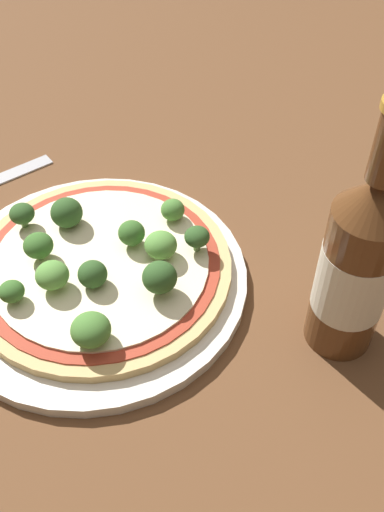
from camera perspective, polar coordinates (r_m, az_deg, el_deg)
name	(u,v)px	position (r m, az deg, el deg)	size (l,w,h in m)	color
ground_plane	(103,290)	(0.59, -8.48, -3.21)	(3.00, 3.00, 0.00)	brown
plate	(101,277)	(0.59, -8.69, -1.96)	(0.29, 0.29, 0.01)	silver
pizza	(101,266)	(0.58, -8.68, -0.97)	(0.25, 0.25, 0.01)	tan
broccoli_floret_0	(161,245)	(0.56, -2.99, 1.05)	(0.03, 0.03, 0.03)	#6B8E51
broccoli_floret_1	(12,292)	(0.55, -16.80, -3.27)	(0.02, 0.02, 0.02)	#6B8E51
broccoli_floret_2	(91,330)	(0.51, -9.61, -6.95)	(0.03, 0.03, 0.03)	#6B8E51
broccoli_floret_3	(38,246)	(0.58, -14.43, 0.96)	(0.03, 0.03, 0.03)	#6B8E51
broccoli_floret_4	(197,237)	(0.57, 0.48, 1.81)	(0.02, 0.02, 0.03)	#6B8E51
broccoli_floret_5	(67,213)	(0.61, -11.85, 4.06)	(0.03, 0.03, 0.03)	#6B8E51
broccoli_floret_6	(22,214)	(0.62, -15.88, 3.88)	(0.03, 0.03, 0.03)	#6B8E51
broccoli_floret_7	(132,233)	(0.58, -5.78, 2.18)	(0.03, 0.03, 0.03)	#6B8E51
broccoli_floret_8	(93,274)	(0.55, -9.45, -1.73)	(0.03, 0.03, 0.03)	#6B8E51
broccoli_floret_9	(160,278)	(0.53, -3.10, -2.06)	(0.03, 0.03, 0.03)	#6B8E51
broccoli_floret_10	(52,275)	(0.55, -13.17, -1.80)	(0.03, 0.03, 0.03)	#6B8E51
broccoli_floret_11	(173,210)	(0.60, -1.85, 4.41)	(0.02, 0.02, 0.02)	#6B8E51
beer_bottle	(357,265)	(0.49, 15.44, -0.87)	(0.06, 0.06, 0.24)	#563319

